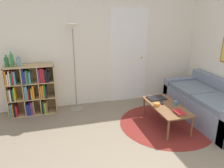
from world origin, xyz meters
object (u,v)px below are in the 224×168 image
at_px(bookshelf, 30,90).
at_px(cup, 176,103).
at_px(bowl, 157,105).
at_px(bottle_left, 7,62).
at_px(couch, 210,105).
at_px(floor_lamp, 73,45).
at_px(coffee_table, 166,107).
at_px(bottle_right, 19,62).
at_px(bottle_middle, 12,60).
at_px(laptop, 156,98).

distance_m(bookshelf, cup, 2.84).
height_order(bowl, cup, cup).
bearing_deg(bottle_left, bookshelf, -2.24).
relative_size(couch, cup, 24.58).
relative_size(floor_lamp, bottle_left, 8.05).
bearing_deg(couch, bookshelf, 160.84).
distance_m(bookshelf, floor_lamp, 1.26).
height_order(bookshelf, coffee_table, bookshelf).
distance_m(floor_lamp, bottle_right, 1.08).
xyz_separation_m(floor_lamp, bottle_middle, (-1.16, 0.04, -0.25)).
xyz_separation_m(floor_lamp, bottle_left, (-1.26, 0.08, -0.28)).
xyz_separation_m(bookshelf, bowl, (2.21, -1.18, -0.08)).
bearing_deg(coffee_table, bottle_middle, 156.04).
relative_size(cup, bottle_right, 0.38).
bearing_deg(coffee_table, laptop, 94.29).
xyz_separation_m(couch, bowl, (-1.15, -0.01, 0.14)).
distance_m(bowl, bottle_right, 2.71).
bearing_deg(bottle_middle, bowl, -25.12).
bearing_deg(bottle_left, bottle_middle, -19.13).
bearing_deg(coffee_table, floor_lamp, 142.68).
bearing_deg(floor_lamp, bottle_middle, 178.01).
height_order(coffee_table, bottle_middle, bottle_middle).
height_order(couch, bottle_right, bottle_right).
bearing_deg(coffee_table, cup, -10.61).
relative_size(cup, bottle_left, 0.35).
bearing_deg(bowl, floor_lamp, 139.56).
relative_size(coffee_table, bottle_middle, 3.68).
xyz_separation_m(couch, bottle_left, (-3.72, 1.18, 0.82)).
height_order(couch, laptop, couch).
distance_m(floor_lamp, couch, 2.92).
height_order(bowl, bottle_right, bottle_right).
relative_size(bookshelf, bowl, 9.99).
xyz_separation_m(bookshelf, couch, (3.36, -1.17, -0.23)).
distance_m(bottle_middle, bottle_right, 0.12).
bearing_deg(bottle_middle, couch, -17.60).
xyz_separation_m(laptop, bowl, (-0.15, -0.32, 0.02)).
xyz_separation_m(floor_lamp, bottle_right, (-1.04, 0.05, -0.29)).
relative_size(coffee_table, cup, 13.62).
distance_m(laptop, bottle_middle, 2.84).
bearing_deg(laptop, coffee_table, -85.71).
relative_size(bookshelf, floor_lamp, 0.57).
distance_m(coffee_table, laptop, 0.35).
bearing_deg(bottle_left, bowl, -24.90).
bearing_deg(coffee_table, bottle_left, 156.21).
height_order(bookshelf, bottle_right, bottle_right).
relative_size(bottle_left, bottle_right, 1.09).
relative_size(floor_lamp, cup, 23.13).
distance_m(couch, laptop, 1.05).
xyz_separation_m(floor_lamp, laptop, (1.46, -0.79, -0.98)).
xyz_separation_m(bowl, bottle_left, (-2.57, 1.19, 0.68)).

